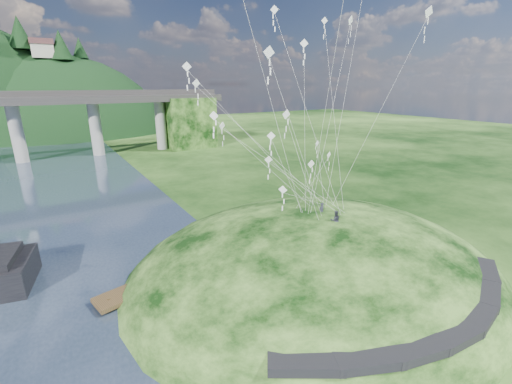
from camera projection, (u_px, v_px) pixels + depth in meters
ground at (253, 307)px, 26.32m from camera, size 320.00×320.00×0.00m
grass_hill at (314, 282)px, 32.40m from camera, size 36.00×32.00×13.00m
footpath at (434, 322)px, 21.52m from camera, size 22.29×5.84×0.83m
wooden_dock at (177, 273)px, 30.26m from camera, size 14.09×5.21×1.00m
kite_flyers at (332, 208)px, 30.30m from camera, size 1.37×3.07×1.81m
kite_swarm at (289, 84)px, 30.09m from camera, size 16.27×16.85×20.23m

